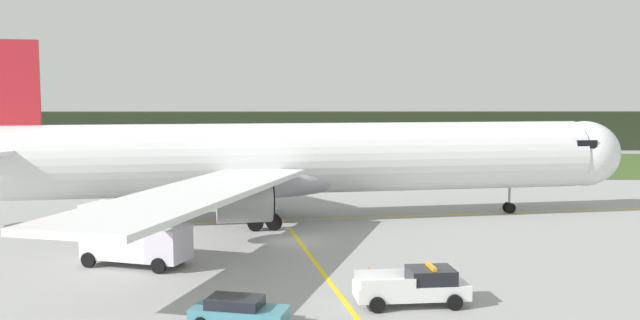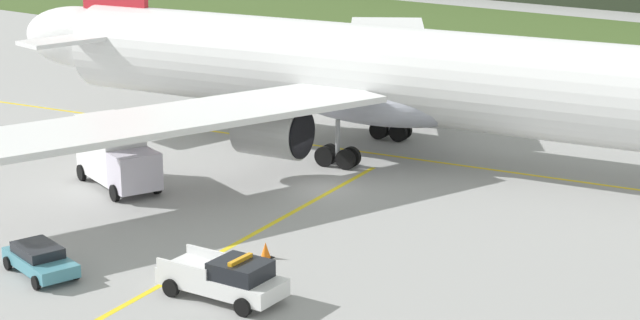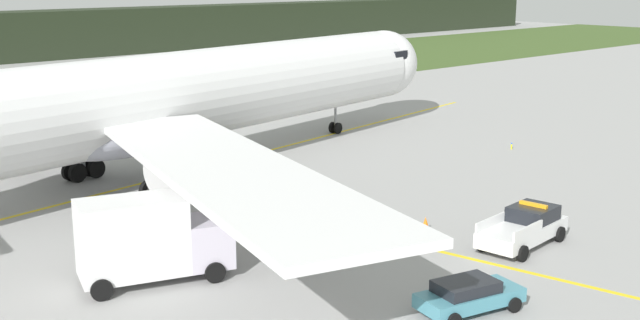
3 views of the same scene
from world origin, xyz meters
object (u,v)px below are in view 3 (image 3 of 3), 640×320
at_px(airliner, 153,103).
at_px(staff_car, 469,295).
at_px(apron_cone, 425,224).
at_px(ops_pickup_truck, 525,227).
at_px(catering_truck, 149,239).

height_order(airliner, staff_car, airliner).
xyz_separation_m(airliner, apron_cone, (4.52, -18.20, -4.50)).
xyz_separation_m(airliner, staff_car, (-1.86, -25.73, -4.17)).
distance_m(airliner, ops_pickup_truck, 23.97).
relative_size(airliner, staff_car, 13.05).
xyz_separation_m(staff_car, apron_cone, (6.38, 7.53, -0.34)).
relative_size(catering_truck, apron_cone, 8.99).
bearing_deg(catering_truck, apron_cone, -13.96).
distance_m(catering_truck, apron_cone, 14.28).
distance_m(ops_pickup_truck, apron_cone, 4.95).
bearing_deg(catering_truck, staff_car, -56.00).
distance_m(airliner, staff_car, 26.13).
xyz_separation_m(airliner, catering_truck, (-9.25, -14.77, -2.97)).
height_order(ops_pickup_truck, catering_truck, catering_truck).
relative_size(catering_truck, staff_car, 1.50).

